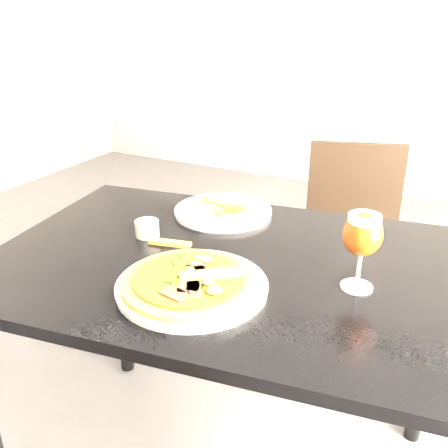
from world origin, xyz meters
The scene contains 9 objects.
dining_table centered at (0.24, 0.17, 0.66)m, with size 1.30×0.97×0.75m.
chair_far centered at (0.37, 1.00, 0.47)m, with size 0.49×0.49×0.85m.
plate_main centered at (0.24, 0.00, 0.76)m, with size 0.34×0.34×0.02m, color white.
pizza centered at (0.24, -0.01, 0.78)m, with size 0.30×0.30×0.03m.
plate_second centered at (0.09, 0.43, 0.76)m, with size 0.29×0.29×0.02m, color white.
crust_scraps centered at (0.11, 0.43, 0.77)m, with size 0.19×0.13×0.01m.
loose_crust centered at (0.07, 0.17, 0.75)m, with size 0.12×0.03×0.01m, color olive.
sauce_cup centered at (-0.02, 0.19, 0.77)m, with size 0.07×0.07×0.04m.
beer_glass centered at (0.56, 0.18, 0.88)m, with size 0.09×0.09×0.18m.
Camera 1 is at (0.74, -0.82, 1.33)m, focal length 40.00 mm.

